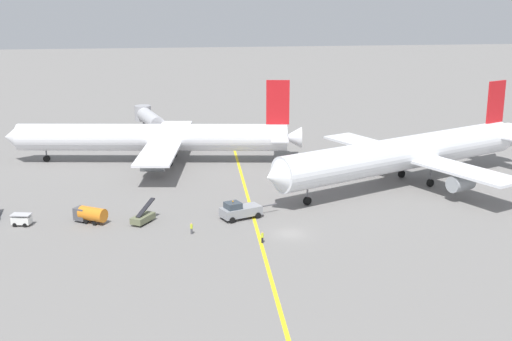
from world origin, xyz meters
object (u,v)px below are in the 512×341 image
object	(u,v)px
gse_fuel_bowser_stubby	(90,214)
gse_belt_loader_portside	(143,218)
pushback_tug	(240,210)
ground_crew_wing_walker_right	(262,237)
airliner_being_pushed	(404,154)
gse_baggage_cart_trailing	(22,220)
jet_bridge	(148,117)
airliner_at_gate_left	(155,138)
ground_crew_marshaller_foreground	(191,228)

from	to	relation	value
gse_fuel_bowser_stubby	gse_belt_loader_portside	size ratio (longest dim) A/B	1.06
pushback_tug	ground_crew_wing_walker_right	xyz separation A→B (m)	(1.94, -10.26, -0.44)
airliner_being_pushed	pushback_tug	bearing A→B (deg)	-154.66
gse_baggage_cart_trailing	gse_fuel_bowser_stubby	bearing A→B (deg)	-0.26
gse_belt_loader_portside	jet_bridge	world-z (taller)	jet_bridge
airliner_at_gate_left	gse_fuel_bowser_stubby	world-z (taller)	airliner_at_gate_left
airliner_being_pushed	gse_baggage_cart_trailing	world-z (taller)	airliner_being_pushed
gse_belt_loader_portside	jet_bridge	distance (m)	61.97
airliner_at_gate_left	ground_crew_marshaller_foreground	xyz separation A→B (m)	(5.37, -40.80, -4.02)
airliner_at_gate_left	jet_bridge	xyz separation A→B (m)	(-1.99, 26.49, -0.86)
gse_belt_loader_portside	gse_fuel_bowser_stubby	bearing A→B (deg)	171.75
gse_baggage_cart_trailing	gse_belt_loader_portside	bearing A→B (deg)	-3.81
gse_fuel_bowser_stubby	gse_belt_loader_portside	distance (m)	7.67
ground_crew_marshaller_foreground	ground_crew_wing_walker_right	distance (m)	10.30
gse_baggage_cart_trailing	ground_crew_wing_walker_right	xyz separation A→B (m)	(33.09, -11.16, -0.06)
ground_crew_wing_walker_right	gse_belt_loader_portside	bearing A→B (deg)	147.89
ground_crew_wing_walker_right	gse_fuel_bowser_stubby	bearing A→B (deg)	154.72
airliner_being_pushed	jet_bridge	bearing A→B (deg)	132.93
airliner_at_gate_left	ground_crew_marshaller_foreground	world-z (taller)	airliner_at_gate_left
airliner_being_pushed	ground_crew_wing_walker_right	world-z (taller)	airliner_being_pushed
jet_bridge	gse_baggage_cart_trailing	bearing A→B (deg)	-105.22
airliner_at_gate_left	jet_bridge	bearing A→B (deg)	94.29
gse_baggage_cart_trailing	airliner_being_pushed	bearing A→B (deg)	12.20
gse_fuel_bowser_stubby	ground_crew_marshaller_foreground	size ratio (longest dim) A/B	3.20
airliner_at_gate_left	gse_belt_loader_portside	bearing A→B (deg)	-92.25
airliner_being_pushed	jet_bridge	xyz separation A→B (m)	(-44.28, 47.60, -1.47)
gse_baggage_cart_trailing	gse_belt_loader_portside	size ratio (longest dim) A/B	0.62
pushback_tug	jet_bridge	xyz separation A→B (m)	(-14.63, 61.65, 2.75)
airliner_being_pushed	ground_crew_marshaller_foreground	xyz separation A→B (m)	(-36.92, -19.68, -4.63)
airliner_being_pushed	gse_fuel_bowser_stubby	bearing A→B (deg)	-165.57
gse_baggage_cart_trailing	jet_bridge	bearing A→B (deg)	74.78
gse_baggage_cart_trailing	ground_crew_wing_walker_right	bearing A→B (deg)	-18.64
gse_fuel_bowser_stubby	jet_bridge	distance (m)	61.25
airliner_being_pushed	gse_fuel_bowser_stubby	distance (m)	53.08
gse_fuel_bowser_stubby	airliner_at_gate_left	bearing A→B (deg)	75.35
airliner_being_pushed	gse_fuel_bowser_stubby	world-z (taller)	airliner_being_pushed
ground_crew_wing_walker_right	jet_bridge	size ratio (longest dim) A/B	0.09
pushback_tug	ground_crew_wing_walker_right	world-z (taller)	pushback_tug
pushback_tug	gse_fuel_bowser_stubby	bearing A→B (deg)	177.73
ground_crew_marshaller_foreground	jet_bridge	bearing A→B (deg)	96.24
pushback_tug	gse_fuel_bowser_stubby	distance (m)	21.62
gse_baggage_cart_trailing	ground_crew_wing_walker_right	size ratio (longest dim) A/B	1.92
airliner_being_pushed	gse_baggage_cart_trailing	distance (m)	62.38
airliner_at_gate_left	gse_belt_loader_portside	xyz separation A→B (m)	(-1.39, -35.40, -4.03)
pushback_tug	gse_belt_loader_portside	size ratio (longest dim) A/B	1.86
gse_belt_loader_portside	jet_bridge	xyz separation A→B (m)	(-0.60, 61.89, 3.17)
pushback_tug	ground_crew_wing_walker_right	distance (m)	10.45
airliner_being_pushed	airliner_at_gate_left	bearing A→B (deg)	153.47
ground_crew_marshaller_foreground	gse_belt_loader_portside	bearing A→B (deg)	141.36
airliner_being_pushed	gse_belt_loader_portside	xyz separation A→B (m)	(-43.68, -14.28, -4.64)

